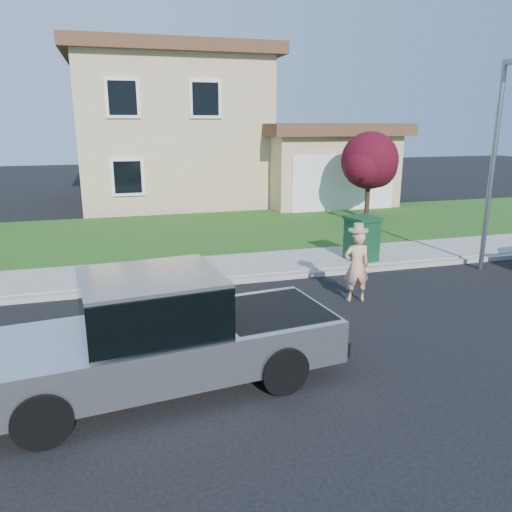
{
  "coord_description": "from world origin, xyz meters",
  "views": [
    {
      "loc": [
        -2.84,
        -8.09,
        3.72
      ],
      "look_at": [
        -0.24,
        0.88,
        1.2
      ],
      "focal_mm": 35.0,
      "sensor_mm": 36.0,
      "label": 1
    }
  ],
  "objects_px": {
    "woman": "(356,265)",
    "trash_bin": "(362,238)",
    "street_lamp": "(495,155)",
    "ornamental_tree": "(370,163)",
    "pickup_truck": "(161,335)"
  },
  "relations": [
    {
      "from": "woman",
      "to": "trash_bin",
      "type": "height_order",
      "value": "woman"
    },
    {
      "from": "woman",
      "to": "street_lamp",
      "type": "relative_size",
      "value": 0.33
    },
    {
      "from": "ornamental_tree",
      "to": "street_lamp",
      "type": "xyz_separation_m",
      "value": [
        -0.4,
        -6.9,
        0.73
      ]
    },
    {
      "from": "pickup_truck",
      "to": "woman",
      "type": "xyz_separation_m",
      "value": [
        4.33,
        2.49,
        0.0
      ]
    },
    {
      "from": "ornamental_tree",
      "to": "trash_bin",
      "type": "xyz_separation_m",
      "value": [
        -3.21,
        -5.61,
        -1.46
      ]
    },
    {
      "from": "trash_bin",
      "to": "street_lamp",
      "type": "distance_m",
      "value": 3.79
    },
    {
      "from": "trash_bin",
      "to": "woman",
      "type": "bearing_deg",
      "value": -129.8
    },
    {
      "from": "trash_bin",
      "to": "pickup_truck",
      "type": "bearing_deg",
      "value": -149.13
    },
    {
      "from": "pickup_truck",
      "to": "woman",
      "type": "bearing_deg",
      "value": 23.31
    },
    {
      "from": "woman",
      "to": "trash_bin",
      "type": "xyz_separation_m",
      "value": [
        1.42,
        2.46,
        -0.06
      ]
    },
    {
      "from": "pickup_truck",
      "to": "ornamental_tree",
      "type": "relative_size",
      "value": 1.63
    },
    {
      "from": "street_lamp",
      "to": "trash_bin",
      "type": "bearing_deg",
      "value": 155.26
    },
    {
      "from": "ornamental_tree",
      "to": "street_lamp",
      "type": "bearing_deg",
      "value": -93.3
    },
    {
      "from": "pickup_truck",
      "to": "street_lamp",
      "type": "bearing_deg",
      "value": 16.54
    },
    {
      "from": "woman",
      "to": "trash_bin",
      "type": "distance_m",
      "value": 2.84
    }
  ]
}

